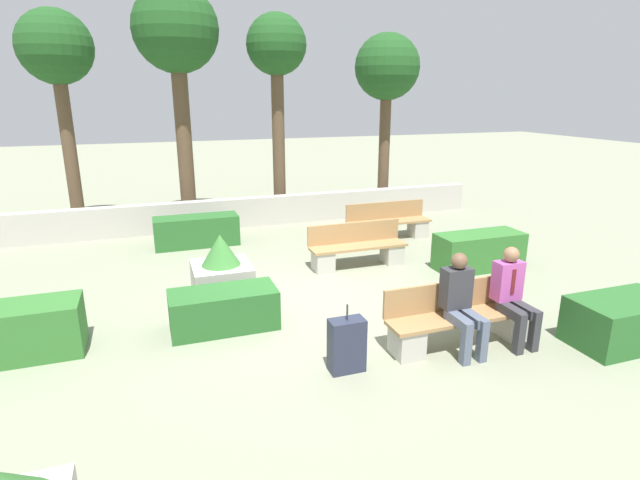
{
  "coord_description": "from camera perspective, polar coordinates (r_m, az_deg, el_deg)",
  "views": [
    {
      "loc": [
        -2.17,
        -7.12,
        3.28
      ],
      "look_at": [
        0.49,
        0.5,
        0.9
      ],
      "focal_mm": 28.0,
      "sensor_mm": 36.0,
      "label": 1
    }
  ],
  "objects": [
    {
      "name": "ground_plane",
      "position": [
        8.13,
        -2.12,
        -7.37
      ],
      "size": [
        60.0,
        60.0,
        0.0
      ],
      "primitive_type": "plane",
      "color": "gray"
    },
    {
      "name": "perimeter_wall",
      "position": [
        12.86,
        -9.05,
        3.12
      ],
      "size": [
        12.98,
        0.3,
        0.73
      ],
      "color": "#B7B2A8",
      "rests_on": "ground_plane"
    },
    {
      "name": "bench_front",
      "position": [
        7.05,
        15.77,
        -8.91
      ],
      "size": [
        2.13,
        0.49,
        0.84
      ],
      "color": "#A37A4C",
      "rests_on": "ground_plane"
    },
    {
      "name": "bench_left_side",
      "position": [
        11.73,
        7.82,
        1.69
      ],
      "size": [
        1.98,
        0.49,
        0.84
      ],
      "rotation": [
        0.0,
        0.0,
        -0.09
      ],
      "color": "#A37A4C",
      "rests_on": "ground_plane"
    },
    {
      "name": "bench_right_side",
      "position": [
        9.79,
        4.33,
        -1.18
      ],
      "size": [
        1.93,
        0.48,
        0.84
      ],
      "rotation": [
        0.0,
        0.0,
        0.1
      ],
      "color": "#A37A4C",
      "rests_on": "ground_plane"
    },
    {
      "name": "person_seated_man",
      "position": [
        7.2,
        21.17,
        -5.51
      ],
      "size": [
        0.38,
        0.64,
        1.32
      ],
      "color": "#333338",
      "rests_on": "ground_plane"
    },
    {
      "name": "person_seated_woman",
      "position": [
        6.72,
        15.82,
        -6.54
      ],
      "size": [
        0.38,
        0.64,
        1.32
      ],
      "color": "#515B70",
      "rests_on": "ground_plane"
    },
    {
      "name": "hedge_block_near_left",
      "position": [
        7.95,
        31.28,
        -7.96
      ],
      "size": [
        1.4,
        0.82,
        0.64
      ],
      "color": "#286028",
      "rests_on": "ground_plane"
    },
    {
      "name": "hedge_block_near_right",
      "position": [
        11.44,
        -13.92,
        1.0
      ],
      "size": [
        1.83,
        0.64,
        0.67
      ],
      "color": "#286028",
      "rests_on": "ground_plane"
    },
    {
      "name": "hedge_block_mid_left",
      "position": [
        7.54,
        -30.88,
        -8.9
      ],
      "size": [
        1.43,
        0.7,
        0.7
      ],
      "color": "#33702D",
      "rests_on": "ground_plane"
    },
    {
      "name": "hedge_block_mid_right",
      "position": [
        10.11,
        17.69,
        -1.21
      ],
      "size": [
        1.7,
        0.68,
        0.7
      ],
      "color": "#33702D",
      "rests_on": "ground_plane"
    },
    {
      "name": "hedge_block_far_left",
      "position": [
        7.38,
        -10.94,
        -7.78
      ],
      "size": [
        1.52,
        0.7,
        0.58
      ],
      "color": "#286028",
      "rests_on": "ground_plane"
    },
    {
      "name": "planter_corner_left",
      "position": [
        8.42,
        -11.17,
        -3.58
      ],
      "size": [
        0.95,
        0.95,
        1.09
      ],
      "color": "#B7B2A8",
      "rests_on": "ground_plane"
    },
    {
      "name": "suitcase",
      "position": [
        6.19,
        3.07,
        -11.92
      ],
      "size": [
        0.43,
        0.24,
        0.88
      ],
      "color": "#282D42",
      "rests_on": "ground_plane"
    },
    {
      "name": "tree_leftmost",
      "position": [
        13.83,
        -27.92,
        18.19
      ],
      "size": [
        1.71,
        1.71,
        5.17
      ],
      "color": "brown",
      "rests_on": "ground_plane"
    },
    {
      "name": "tree_center_left",
      "position": [
        13.47,
        -16.1,
        21.4
      ],
      "size": [
        2.07,
        2.07,
        5.81
      ],
      "color": "brown",
      "rests_on": "ground_plane"
    },
    {
      "name": "tree_center_right",
      "position": [
        13.61,
        -4.98,
        20.28
      ],
      "size": [
        1.54,
        1.54,
        5.24
      ],
      "color": "brown",
      "rests_on": "ground_plane"
    },
    {
      "name": "tree_rightmost",
      "position": [
        14.87,
        7.66,
        18.55
      ],
      "size": [
        1.82,
        1.82,
        4.91
      ],
      "color": "brown",
      "rests_on": "ground_plane"
    }
  ]
}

